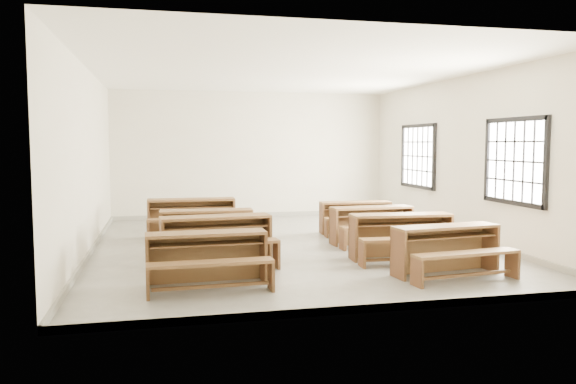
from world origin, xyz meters
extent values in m
plane|color=gray|center=(0.00, 0.00, 0.00)|extent=(8.50, 8.50, 0.00)
cube|color=white|center=(0.00, 0.00, 3.18)|extent=(7.00, 8.50, 0.05)
cube|color=beige|center=(0.00, 4.22, 1.60)|extent=(7.00, 0.05, 3.20)
cube|color=beige|center=(0.00, -4.22, 1.60)|extent=(7.00, 0.05, 3.20)
cube|color=beige|center=(-3.48, 0.00, 1.60)|extent=(0.05, 8.50, 3.20)
cube|color=beige|center=(3.48, 0.00, 1.60)|extent=(0.05, 8.50, 3.20)
cube|color=gray|center=(0.00, 4.23, 0.05)|extent=(7.00, 0.04, 0.10)
cube|color=gray|center=(0.00, -4.23, 0.05)|extent=(7.00, 0.04, 0.10)
cube|color=gray|center=(-3.48, 0.00, 0.05)|extent=(0.04, 8.50, 0.10)
cube|color=gray|center=(3.48, 0.00, 0.05)|extent=(0.04, 8.50, 0.10)
cube|color=white|center=(3.47, -1.80, 1.60)|extent=(0.02, 1.50, 1.30)
cube|color=black|center=(3.45, -1.80, 2.29)|extent=(0.06, 1.62, 0.08)
cube|color=black|center=(3.45, -1.80, 0.91)|extent=(0.06, 1.62, 0.08)
cube|color=black|center=(3.45, -2.59, 1.60)|extent=(0.06, 0.08, 1.46)
cube|color=black|center=(3.45, -1.01, 1.60)|extent=(0.06, 0.08, 1.46)
cube|color=white|center=(3.47, 1.80, 1.60)|extent=(0.02, 1.50, 1.30)
cube|color=black|center=(3.45, 1.80, 2.29)|extent=(0.06, 1.62, 0.08)
cube|color=black|center=(3.45, 1.80, 0.91)|extent=(0.06, 1.62, 0.08)
cube|color=black|center=(3.45, 1.01, 1.60)|extent=(0.06, 0.08, 1.46)
cube|color=black|center=(3.45, 2.59, 1.60)|extent=(0.06, 0.08, 1.46)
cube|color=brown|center=(-1.71, -2.58, 0.70)|extent=(1.61, 0.45, 0.04)
cube|color=brown|center=(-1.71, -2.40, 0.34)|extent=(1.59, 0.09, 0.68)
cube|color=#58341E|center=(-2.48, -2.60, 0.34)|extent=(0.05, 0.40, 0.68)
cube|color=#58341E|center=(-0.93, -2.55, 0.34)|extent=(0.05, 0.40, 0.68)
cube|color=#58341E|center=(-1.71, -2.60, 0.56)|extent=(1.48, 0.35, 0.02)
cube|color=brown|center=(-1.69, -3.07, 0.40)|extent=(1.60, 0.33, 0.04)
cube|color=#58341E|center=(-2.47, -3.09, 0.19)|extent=(0.05, 0.28, 0.38)
cube|color=#58341E|center=(-0.92, -3.04, 0.19)|extent=(0.05, 0.28, 0.38)
cube|color=#58341E|center=(-1.69, -3.07, 0.10)|extent=(1.47, 0.10, 0.04)
cube|color=brown|center=(-1.46, -1.33, 0.75)|extent=(1.74, 0.56, 0.04)
cube|color=brown|center=(-1.47, -1.13, 0.36)|extent=(1.71, 0.18, 0.73)
cube|color=#58341E|center=(-2.29, -1.39, 0.36)|extent=(0.08, 0.43, 0.73)
cube|color=#58341E|center=(-0.63, -1.26, 0.36)|extent=(0.08, 0.43, 0.73)
cube|color=#58341E|center=(-1.46, -1.35, 0.60)|extent=(1.60, 0.45, 0.02)
cube|color=brown|center=(-1.42, -1.85, 0.43)|extent=(1.73, 0.44, 0.04)
cube|color=#58341E|center=(-2.25, -1.92, 0.20)|extent=(0.07, 0.30, 0.41)
cube|color=#58341E|center=(-0.59, -1.78, 0.20)|extent=(0.07, 0.30, 0.41)
cube|color=#58341E|center=(-1.42, -1.85, 0.11)|extent=(1.58, 0.18, 0.04)
cube|color=brown|center=(-1.51, -0.15, 0.71)|extent=(1.63, 0.47, 0.04)
cube|color=brown|center=(-1.50, 0.03, 0.34)|extent=(1.62, 0.11, 0.69)
cube|color=#58341E|center=(-2.30, -0.11, 0.34)|extent=(0.06, 0.41, 0.69)
cube|color=#58341E|center=(-0.72, -0.18, 0.34)|extent=(0.06, 0.41, 0.69)
cube|color=#58341E|center=(-1.51, -0.17, 0.57)|extent=(1.51, 0.37, 0.02)
cube|color=brown|center=(-1.53, -0.64, 0.40)|extent=(1.63, 0.35, 0.04)
cube|color=#58341E|center=(-2.32, -0.61, 0.19)|extent=(0.05, 0.28, 0.38)
cube|color=#58341E|center=(-0.74, -0.68, 0.19)|extent=(0.05, 0.28, 0.38)
cube|color=#58341E|center=(-1.53, -0.64, 0.10)|extent=(1.50, 0.11, 0.04)
cube|color=brown|center=(-1.69, 1.38, 0.76)|extent=(1.74, 0.45, 0.04)
cube|color=brown|center=(-1.69, 1.58, 0.37)|extent=(1.74, 0.06, 0.74)
cube|color=#58341E|center=(-2.54, 1.39, 0.37)|extent=(0.05, 0.43, 0.74)
cube|color=#58341E|center=(-0.85, 1.38, 0.37)|extent=(0.05, 0.43, 0.74)
cube|color=#58341E|center=(-1.69, 1.36, 0.61)|extent=(1.61, 0.34, 0.02)
cube|color=brown|center=(-1.70, 0.85, 0.43)|extent=(1.74, 0.32, 0.04)
cube|color=#58341E|center=(-2.54, 0.86, 0.21)|extent=(0.05, 0.30, 0.41)
cube|color=#58341E|center=(-0.85, 0.85, 0.21)|extent=(0.05, 0.30, 0.41)
cube|color=#58341E|center=(-1.70, 0.85, 0.11)|extent=(1.61, 0.07, 0.04)
cube|color=brown|center=(1.72, -2.74, 0.70)|extent=(1.63, 0.57, 0.04)
cube|color=brown|center=(1.70, -2.56, 0.34)|extent=(1.59, 0.22, 0.68)
cube|color=#58341E|center=(0.95, -2.83, 0.34)|extent=(0.08, 0.40, 0.68)
cube|color=#58341E|center=(2.49, -2.65, 0.34)|extent=(0.08, 0.40, 0.68)
cube|color=#58341E|center=(1.72, -2.76, 0.56)|extent=(1.50, 0.46, 0.02)
cube|color=brown|center=(1.77, -3.23, 0.40)|extent=(1.61, 0.45, 0.04)
cube|color=#58341E|center=(1.00, -3.31, 0.19)|extent=(0.07, 0.28, 0.38)
cube|color=#58341E|center=(2.54, -3.14, 0.19)|extent=(0.07, 0.28, 0.38)
cube|color=#58341E|center=(1.77, -3.23, 0.10)|extent=(1.47, 0.21, 0.04)
cube|color=brown|center=(1.54, -1.58, 0.73)|extent=(1.68, 0.52, 0.04)
cube|color=brown|center=(1.55, -1.39, 0.35)|extent=(1.66, 0.14, 0.70)
cube|color=#58341E|center=(0.73, -1.53, 0.35)|extent=(0.07, 0.42, 0.70)
cube|color=#58341E|center=(2.35, -1.63, 0.35)|extent=(0.07, 0.42, 0.70)
cube|color=#58341E|center=(1.54, -1.60, 0.58)|extent=(1.55, 0.40, 0.02)
cube|color=brown|center=(1.51, -2.09, 0.41)|extent=(1.67, 0.39, 0.04)
cube|color=#58341E|center=(0.70, -2.04, 0.20)|extent=(0.06, 0.29, 0.39)
cube|color=#58341E|center=(2.32, -2.14, 0.20)|extent=(0.06, 0.29, 0.39)
cube|color=#58341E|center=(1.51, -2.09, 0.10)|extent=(1.53, 0.15, 0.04)
cube|color=brown|center=(1.59, -0.13, 0.69)|extent=(1.58, 0.46, 0.04)
cube|color=brown|center=(1.59, 0.05, 0.33)|extent=(1.57, 0.11, 0.67)
cube|color=#58341E|center=(0.83, -0.16, 0.33)|extent=(0.06, 0.39, 0.67)
cube|color=#58341E|center=(2.36, -0.09, 0.33)|extent=(0.06, 0.39, 0.67)
cube|color=#58341E|center=(1.60, -0.15, 0.55)|extent=(1.46, 0.36, 0.02)
cube|color=brown|center=(1.62, -0.61, 0.39)|extent=(1.58, 0.35, 0.04)
cube|color=#58341E|center=(0.85, -0.64, 0.19)|extent=(0.05, 0.28, 0.37)
cube|color=#58341E|center=(2.38, -0.57, 0.19)|extent=(0.05, 0.28, 0.37)
cube|color=#58341E|center=(1.62, -0.61, 0.10)|extent=(1.45, 0.12, 0.04)
cube|color=brown|center=(1.71, 1.11, 0.65)|extent=(1.51, 0.48, 0.04)
cube|color=brown|center=(1.72, 1.28, 0.32)|extent=(1.49, 0.15, 0.63)
cube|color=#58341E|center=(0.99, 1.17, 0.32)|extent=(0.06, 0.37, 0.63)
cube|color=#58341E|center=(2.43, 1.06, 0.32)|extent=(0.06, 0.37, 0.63)
cube|color=#58341E|center=(1.71, 1.09, 0.52)|extent=(1.39, 0.38, 0.02)
cube|color=brown|center=(1.68, 0.66, 0.37)|extent=(1.50, 0.37, 0.04)
cube|color=#58341E|center=(0.95, 0.71, 0.18)|extent=(0.06, 0.26, 0.35)
cube|color=#58341E|center=(2.40, 0.60, 0.18)|extent=(0.06, 0.26, 0.35)
cube|color=#58341E|center=(1.68, 0.66, 0.09)|extent=(1.38, 0.15, 0.04)
camera|label=1|loc=(-2.28, -10.05, 1.90)|focal=35.00mm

